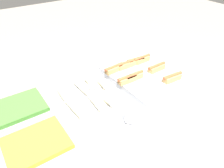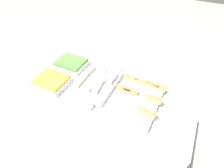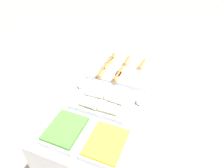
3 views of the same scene
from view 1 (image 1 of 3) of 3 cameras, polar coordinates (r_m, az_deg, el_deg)
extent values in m
cube|color=#B7BABF|center=(1.70, -0.11, -15.39)|extent=(1.46, 0.70, 0.94)
cube|color=#B7BABF|center=(1.49, 7.80, 1.28)|extent=(0.35, 0.55, 0.05)
cube|color=tan|center=(1.55, 3.45, 4.88)|extent=(0.13, 0.04, 0.04)
cylinder|color=#CC6038|center=(1.54, 3.48, 5.53)|extent=(0.15, 0.02, 0.02)
cube|color=tan|center=(1.60, 6.26, 5.89)|extent=(0.13, 0.05, 0.04)
cylinder|color=#CC6038|center=(1.60, 6.30, 6.53)|extent=(0.15, 0.03, 0.02)
cube|color=tan|center=(1.54, 11.47, 4.12)|extent=(0.13, 0.05, 0.04)
cylinder|color=#CC6038|center=(1.53, 11.56, 4.77)|extent=(0.15, 0.02, 0.02)
cube|color=tan|center=(1.63, 7.78, 6.29)|extent=(0.13, 0.05, 0.04)
cylinder|color=#CC6038|center=(1.62, 7.84, 6.91)|extent=(0.15, 0.03, 0.02)
cube|color=tan|center=(1.42, 5.71, 1.79)|extent=(0.13, 0.05, 0.04)
cylinder|color=#CC6038|center=(1.41, 5.76, 2.48)|extent=(0.15, 0.02, 0.02)
cube|color=tan|center=(1.50, 0.44, 3.85)|extent=(0.13, 0.05, 0.04)
cylinder|color=#CC6038|center=(1.49, 0.45, 4.52)|extent=(0.15, 0.03, 0.02)
cube|color=tan|center=(1.46, 15.44, 1.49)|extent=(0.13, 0.05, 0.04)
cylinder|color=#CC6038|center=(1.45, 15.56, 2.16)|extent=(0.15, 0.03, 0.02)
cube|color=tan|center=(1.39, 4.09, 1.14)|extent=(0.13, 0.05, 0.04)
cylinder|color=#CC6038|center=(1.38, 4.12, 1.84)|extent=(0.15, 0.03, 0.02)
cube|color=#B7BABF|center=(1.30, -5.74, -4.22)|extent=(0.34, 0.45, 0.05)
cylinder|color=beige|center=(1.21, -4.00, -4.32)|extent=(0.06, 0.15, 0.05)
cylinder|color=beige|center=(1.23, -1.66, -3.39)|extent=(0.07, 0.15, 0.05)
cylinder|color=beige|center=(1.34, -5.09, 0.07)|extent=(0.07, 0.15, 0.05)
cylinder|color=beige|center=(1.37, -2.92, 0.93)|extent=(0.06, 0.14, 0.05)
cylinder|color=beige|center=(1.33, -7.56, -0.60)|extent=(0.06, 0.15, 0.05)
cylinder|color=beige|center=(1.28, -12.35, -2.47)|extent=(0.06, 0.15, 0.05)
cylinder|color=beige|center=(1.17, -9.09, -6.33)|extent=(0.06, 0.15, 0.05)
cube|color=#B7BABF|center=(1.10, -18.84, -15.70)|extent=(0.30, 0.24, 0.05)
cube|color=gold|center=(1.07, -19.22, -14.42)|extent=(0.27, 0.22, 0.02)
cube|color=#B7BABF|center=(1.31, -22.95, -6.82)|extent=(0.30, 0.24, 0.05)
cube|color=#4C9338|center=(1.29, -23.32, -5.58)|extent=(0.27, 0.22, 0.02)
cylinder|color=silver|center=(1.14, -0.31, -12.40)|extent=(0.24, 0.02, 0.01)
sphere|color=silver|center=(1.17, 4.59, -9.18)|extent=(0.06, 0.06, 0.06)
cylinder|color=silver|center=(1.49, -11.57, 0.08)|extent=(0.25, 0.01, 0.01)
sphere|color=silver|center=(1.52, -7.47, 2.29)|extent=(0.06, 0.06, 0.06)
camera|label=2|loc=(1.14, 72.69, 28.73)|focal=28.00mm
camera|label=3|loc=(0.86, -108.91, 19.38)|focal=35.00mm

